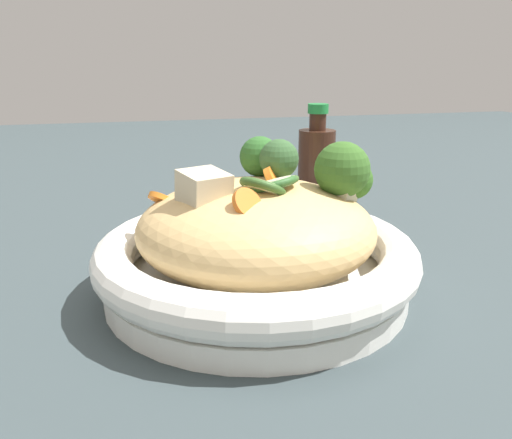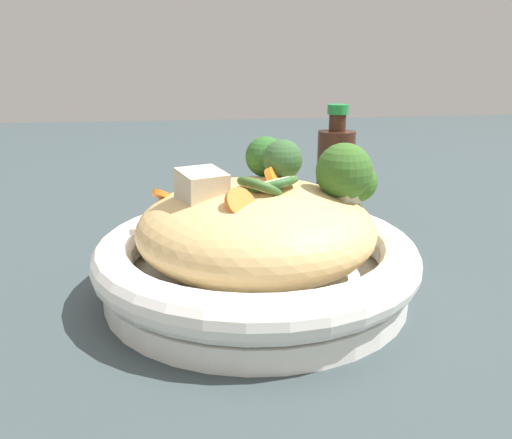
# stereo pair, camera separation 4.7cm
# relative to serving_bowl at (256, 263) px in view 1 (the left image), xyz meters

# --- Properties ---
(ground_plane) EXTENTS (3.00, 3.00, 0.00)m
(ground_plane) POSITION_rel_serving_bowl_xyz_m (0.00, 0.00, -0.03)
(ground_plane) COLOR #354144
(serving_bowl) EXTENTS (0.30, 0.30, 0.06)m
(serving_bowl) POSITION_rel_serving_bowl_xyz_m (0.00, 0.00, 0.00)
(serving_bowl) COLOR white
(serving_bowl) RESTS_ON ground_plane
(noodle_heap) EXTENTS (0.22, 0.22, 0.09)m
(noodle_heap) POSITION_rel_serving_bowl_xyz_m (0.00, 0.00, 0.03)
(noodle_heap) COLOR tan
(noodle_heap) RESTS_ON serving_bowl
(broccoli_florets) EXTENTS (0.13, 0.13, 0.07)m
(broccoli_florets) POSITION_rel_serving_bowl_xyz_m (0.01, -0.06, 0.08)
(broccoli_florets) COLOR #8CAE71
(broccoli_florets) RESTS_ON serving_bowl
(carrot_coins) EXTENTS (0.11, 0.13, 0.04)m
(carrot_coins) POSITION_rel_serving_bowl_xyz_m (-0.00, 0.03, 0.07)
(carrot_coins) COLOR orange
(carrot_coins) RESTS_ON serving_bowl
(zucchini_slices) EXTENTS (0.07, 0.07, 0.02)m
(zucchini_slices) POSITION_rel_serving_bowl_xyz_m (-0.02, -0.01, 0.08)
(zucchini_slices) COLOR beige
(zucchini_slices) RESTS_ON serving_bowl
(chicken_chunks) EXTENTS (0.05, 0.17, 0.04)m
(chicken_chunks) POSITION_rel_serving_bowl_xyz_m (-0.01, 0.02, 0.07)
(chicken_chunks) COLOR beige
(chicken_chunks) RESTS_ON serving_bowl
(soy_sauce_bottle) EXTENTS (0.05, 0.05, 0.16)m
(soy_sauce_bottle) POSITION_rel_serving_bowl_xyz_m (0.21, -0.14, 0.04)
(soy_sauce_bottle) COLOR #381E14
(soy_sauce_bottle) RESTS_ON ground_plane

